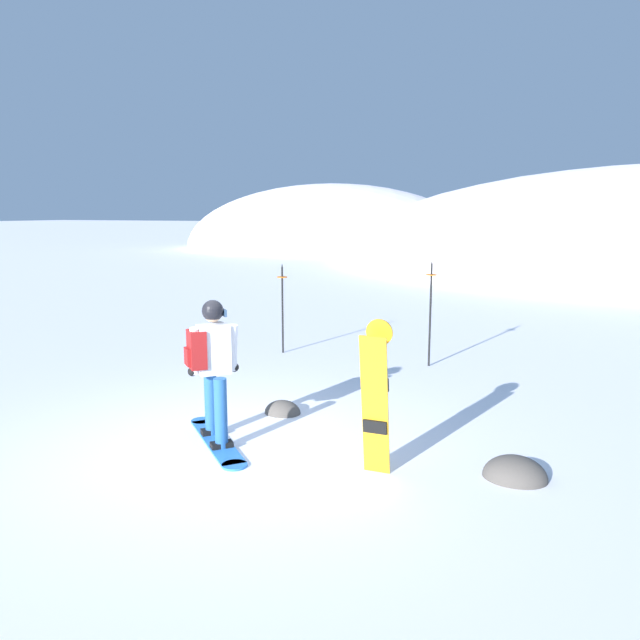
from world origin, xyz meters
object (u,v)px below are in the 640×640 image
(spare_snowboard, at_px, (376,398))
(rock_small, at_px, (515,478))
(piste_marker_far, at_px, (430,306))
(snowboarder_main, at_px, (212,368))
(rock_dark, at_px, (283,413))
(rock_mid, at_px, (219,329))
(piste_marker_near, at_px, (282,302))

(spare_snowboard, height_order, rock_small, spare_snowboard)
(piste_marker_far, bearing_deg, snowboarder_main, -108.51)
(piste_marker_far, relative_size, rock_small, 2.86)
(piste_marker_far, xyz_separation_m, rock_dark, (-1.27, -3.36, -1.08))
(piste_marker_far, height_order, rock_dark, piste_marker_far)
(rock_dark, bearing_deg, rock_mid, 129.15)
(piste_marker_near, bearing_deg, rock_mid, 146.35)
(spare_snowboard, distance_m, rock_mid, 8.67)
(piste_marker_near, xyz_separation_m, piste_marker_far, (2.86, 0.04, 0.08))
(piste_marker_near, xyz_separation_m, rock_small, (4.72, -4.30, -1.00))
(spare_snowboard, relative_size, rock_small, 2.49)
(piste_marker_far, bearing_deg, piste_marker_near, -179.22)
(snowboarder_main, height_order, piste_marker_far, piste_marker_far)
(piste_marker_near, bearing_deg, rock_dark, -64.45)
(rock_mid, distance_m, rock_small, 9.29)
(rock_mid, bearing_deg, snowboarder_main, -59.04)
(piste_marker_near, distance_m, rock_dark, 3.82)
(snowboarder_main, distance_m, rock_small, 3.55)
(piste_marker_near, height_order, rock_small, piste_marker_near)
(piste_marker_far, bearing_deg, rock_dark, -110.74)
(rock_mid, bearing_deg, piste_marker_near, -33.65)
(piste_marker_far, xyz_separation_m, rock_small, (1.85, -4.33, -1.08))
(piste_marker_far, xyz_separation_m, rock_mid, (-5.30, 1.58, -1.08))
(rock_mid, bearing_deg, rock_small, -39.59)
(piste_marker_near, height_order, piste_marker_far, piste_marker_far)
(piste_marker_near, height_order, rock_mid, piste_marker_near)
(spare_snowboard, height_order, rock_dark, spare_snowboard)
(rock_small, bearing_deg, piste_marker_near, 137.68)
(snowboarder_main, bearing_deg, rock_dark, 77.58)
(spare_snowboard, relative_size, piste_marker_far, 0.87)
(snowboarder_main, distance_m, rock_dark, 1.61)
(spare_snowboard, bearing_deg, rock_dark, 140.56)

